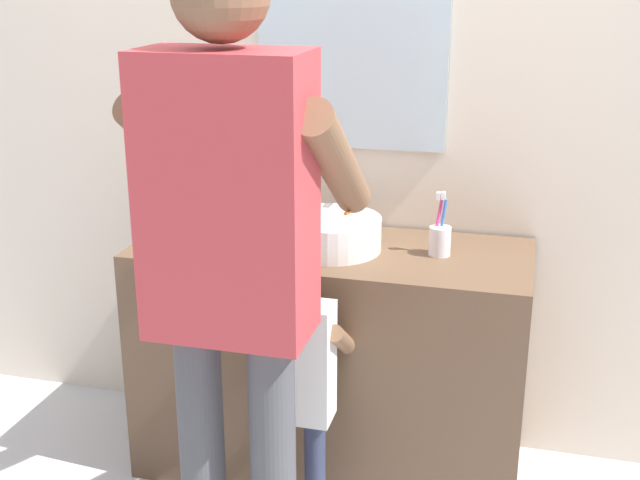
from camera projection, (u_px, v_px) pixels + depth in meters
back_wall at (355, 76)px, 2.88m from camera, size 4.40×0.10×2.70m
vanity_cabinet at (331, 360)px, 2.88m from camera, size 1.31×0.54×0.83m
sink_basin at (330, 233)px, 2.72m from camera, size 0.34×0.34×0.11m
faucet at (345, 208)px, 2.90m from camera, size 0.18×0.14×0.18m
toothbrush_cup at (440, 239)px, 2.66m from camera, size 0.07×0.07×0.21m
soap_bottle at (238, 217)px, 2.85m from camera, size 0.06×0.06×0.16m
child_toddler at (298, 377)px, 2.47m from camera, size 0.28×0.29×0.92m
adult_parent at (232, 239)px, 2.08m from camera, size 0.55×0.58×1.78m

